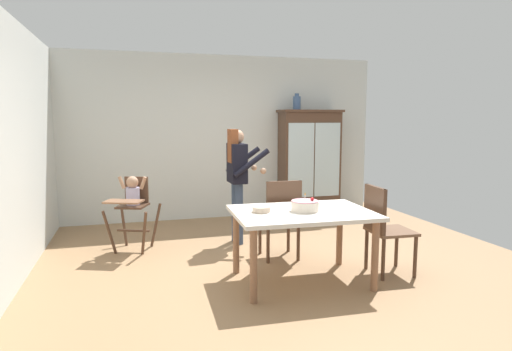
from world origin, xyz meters
The scene contains 12 objects.
ground_plane centered at (0.00, 0.00, 0.00)m, with size 6.24×6.24×0.00m, color #93704C.
wall_back centered at (0.00, 2.63, 1.35)m, with size 5.32×0.06×2.70m, color silver.
wall_left centered at (-2.63, 0.00, 1.35)m, with size 0.06×5.32×2.70m, color silver.
china_cabinet centered at (1.46, 2.37, 0.91)m, with size 1.07×0.48×1.81m.
ceramic_vase centered at (1.22, 2.37, 1.93)m, with size 0.13×0.13×0.27m.
high_chair_with_toddler centered at (-1.50, 1.07, 0.65)m, with size 0.75×0.82×0.95m.
adult_person centered at (-0.14, 1.03, 0.97)m, with size 0.50×0.49×1.53m.
dining_table centered at (0.15, -0.54, 0.65)m, with size 1.43×1.05×0.74m.
birthday_cake centered at (0.18, -0.56, 0.79)m, with size 0.28×0.28×0.19m.
serving_bowl centered at (-0.26, -0.48, 0.77)m, with size 0.18×0.18×0.06m, color #C6AD93.
dining_chair_far_side centered at (0.18, 0.17, 0.56)m, with size 0.45×0.45×0.96m.
dining_chair_right_end centered at (1.06, -0.58, 0.56)m, with size 0.46×0.46×0.96m.
Camera 1 is at (-1.50, -4.57, 1.67)m, focal length 30.63 mm.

